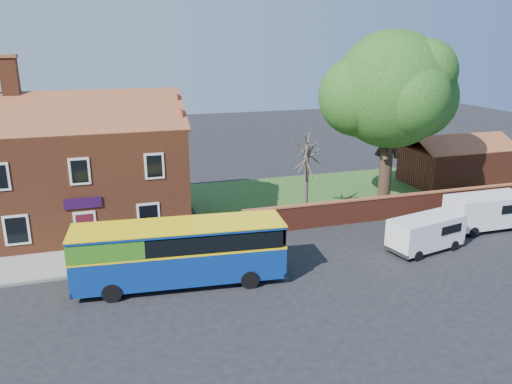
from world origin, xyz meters
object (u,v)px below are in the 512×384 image
object	(u,v)px
bus	(173,251)
van_near	(426,232)
van_far	(486,210)
large_tree	(391,93)

from	to	relation	value
bus	van_near	distance (m)	14.14
bus	van_near	world-z (taller)	bus
van_near	van_far	xyz separation A→B (m)	(5.59, 1.73, 0.14)
bus	large_tree	world-z (taller)	large_tree
van_far	large_tree	distance (m)	9.84
van_near	van_far	bearing A→B (deg)	4.95
bus	van_far	world-z (taller)	bus
large_tree	van_far	bearing A→B (deg)	-60.77
van_far	large_tree	bearing A→B (deg)	119.29
large_tree	bus	bearing A→B (deg)	-153.94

